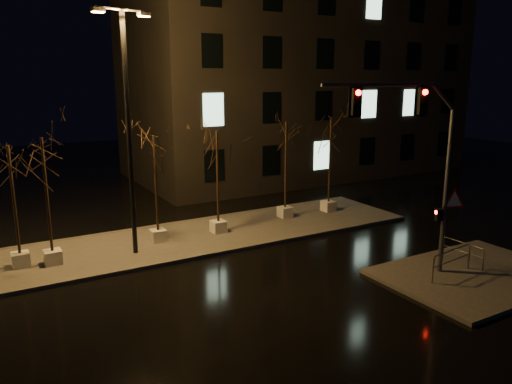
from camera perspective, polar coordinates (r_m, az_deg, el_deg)
ground at (r=18.48m, az=0.17°, el=-10.54°), size 90.00×90.00×0.00m
median at (r=23.49m, az=-7.25°, el=-5.19°), size 22.00×5.00×0.15m
sidewalk_corner at (r=20.84m, az=23.75°, el=-8.67°), size 7.00×5.00×0.15m
building at (r=39.64m, az=4.70°, el=13.21°), size 25.00×12.00×15.00m
tree_0 at (r=20.85m, az=-26.23°, el=1.95°), size 1.80×1.80×4.89m
tree_1 at (r=20.58m, az=-23.07°, el=2.71°), size 1.80×1.80×5.16m
tree_2 at (r=22.10m, az=-11.51°, el=3.65°), size 1.80×1.80×4.91m
tree_3 at (r=23.09m, az=-4.46°, el=4.36°), size 1.80×1.80×4.96m
tree_4 at (r=25.63m, az=3.45°, el=5.52°), size 1.80×1.80×5.12m
tree_5 at (r=27.08m, az=8.53°, el=6.07°), size 1.80×1.80×5.28m
traffic_signal_mast at (r=18.78m, az=18.33°, el=4.38°), size 5.48×1.97×7.04m
streetlight_main at (r=20.61m, az=-14.43°, el=8.19°), size 2.42×0.88×9.78m
guard_rail_a at (r=20.00m, az=21.51°, el=-7.07°), size 2.39×0.34×1.04m
guard_rail_b at (r=21.43m, az=22.58°, el=-6.13°), size 0.09×1.86×0.88m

